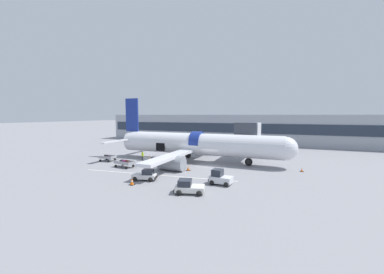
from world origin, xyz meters
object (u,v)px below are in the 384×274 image
baggage_tug_rear (220,178)px  baggage_tug_mid (145,176)px  airplane (195,145)px  ground_crew_loader_a (143,156)px  baggage_cart_empty (108,158)px  ground_crew_loader_b (159,162)px  ground_crew_driver (169,159)px  baggage_cart_queued (125,164)px  baggage_cart_loading (153,161)px  baggage_tug_lead (188,187)px

baggage_tug_rear → baggage_tug_mid: bearing=-167.8°
airplane → ground_crew_loader_a: 9.40m
baggage_tug_mid → ground_crew_loader_a: (-7.57, 10.39, 0.27)m
baggage_cart_empty → ground_crew_loader_a: ground_crew_loader_a is taller
ground_crew_loader_b → ground_crew_driver: 2.09m
baggage_tug_rear → baggage_cart_queued: bearing=169.4°
airplane → baggage_cart_loading: 7.65m
baggage_tug_mid → ground_crew_loader_b: (-2.15, 6.93, 0.26)m
ground_crew_driver → baggage_cart_queued: bearing=-144.3°
baggage_tug_mid → ground_crew_loader_a: ground_crew_loader_a is taller
airplane → baggage_tug_mid: 13.61m
ground_crew_driver → baggage_tug_mid: bearing=-80.8°
baggage_tug_rear → ground_crew_loader_a: size_ratio=1.65×
baggage_cart_queued → ground_crew_loader_b: 5.28m
airplane → baggage_cart_queued: airplane is taller
airplane → ground_crew_driver: 5.51m
airplane → baggage_tug_lead: airplane is taller
ground_crew_loader_a → ground_crew_loader_b: size_ratio=1.02×
airplane → baggage_tug_rear: 14.01m
baggage_tug_lead → ground_crew_driver: bearing=126.3°
baggage_cart_empty → baggage_cart_loading: bearing=5.3°
baggage_tug_rear → ground_crew_loader_a: (-16.48, 8.47, 0.13)m
ground_crew_driver → airplane: bearing=60.3°
baggage_cart_queued → ground_crew_driver: bearing=35.7°
ground_crew_loader_b → ground_crew_loader_a: bearing=147.4°
baggage_cart_queued → baggage_tug_rear: bearing=-10.6°
baggage_cart_empty → ground_crew_loader_a: (5.26, 2.75, 0.36)m
baggage_tug_mid → ground_crew_driver: bearing=99.2°
baggage_cart_loading → baggage_cart_queued: bearing=-127.8°
ground_crew_driver → baggage_tug_lead: bearing=-53.7°
ground_crew_loader_a → baggage_tug_mid: bearing=-53.9°
ground_crew_loader_b → ground_crew_driver: size_ratio=0.90×
baggage_cart_empty → ground_crew_loader_b: size_ratio=2.14×
baggage_cart_loading → baggage_cart_queued: 4.49m
baggage_tug_mid → ground_crew_loader_a: 12.86m
baggage_tug_mid → baggage_cart_loading: (-4.25, 8.44, -0.01)m
baggage_tug_lead → ground_crew_loader_b: 12.85m
baggage_tug_mid → baggage_tug_rear: (8.91, 1.92, 0.14)m
baggage_tug_lead → baggage_cart_loading: bearing=135.8°
baggage_tug_lead → ground_crew_loader_a: ground_crew_loader_a is taller
baggage_tug_rear → baggage_cart_empty: size_ratio=0.78×
baggage_tug_mid → baggage_tug_lead: bearing=-18.8°
baggage_tug_rear → ground_crew_loader_b: size_ratio=1.68×
baggage_tug_lead → ground_crew_loader_b: (-8.93, 9.24, 0.22)m
ground_crew_driver → baggage_cart_empty: bearing=-173.8°
baggage_cart_loading → baggage_cart_queued: baggage_cart_loading is taller
airplane → ground_crew_loader_a: airplane is taller
baggage_cart_loading → baggage_cart_empty: 8.61m
baggage_tug_mid → baggage_cart_empty: 14.93m
baggage_tug_rear → airplane: bearing=124.2°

